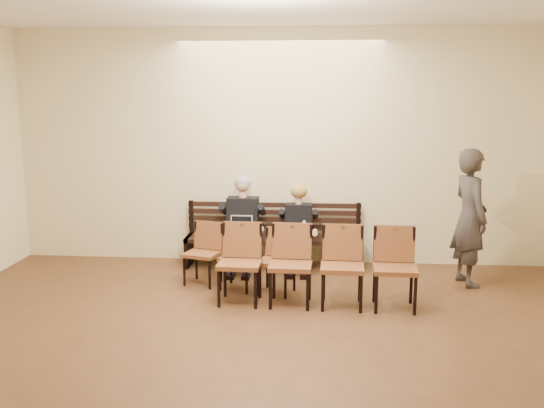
{
  "coord_description": "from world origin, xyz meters",
  "views": [
    {
      "loc": [
        0.62,
        -4.03,
        2.57
      ],
      "look_at": [
        -0.04,
        4.05,
        1.06
      ],
      "focal_mm": 40.0,
      "sensor_mm": 36.0,
      "label": 1
    }
  ],
  "objects": [
    {
      "name": "chair_row_front",
      "position": [
        0.58,
        3.04,
        0.49
      ],
      "size": [
        2.4,
        0.61,
        0.98
      ],
      "primitive_type": "cube",
      "rotation": [
        0.0,
        0.0,
        -0.03
      ],
      "color": "brown",
      "rests_on": "ground"
    },
    {
      "name": "laptop",
      "position": [
        -0.51,
        4.34,
        0.57
      ],
      "size": [
        0.33,
        0.27,
        0.23
      ],
      "primitive_type": "cube",
      "rotation": [
        0.0,
        0.0,
        -0.07
      ],
      "color": "silver",
      "rests_on": "bench"
    },
    {
      "name": "water_bottle",
      "position": [
        0.4,
        4.3,
        0.56
      ],
      "size": [
        0.07,
        0.07,
        0.22
      ],
      "primitive_type": "cylinder",
      "rotation": [
        0.0,
        0.0,
        -0.13
      ],
      "color": "silver",
      "rests_on": "bench"
    },
    {
      "name": "seated_woman",
      "position": [
        0.31,
        4.53,
        0.57
      ],
      "size": [
        0.49,
        0.67,
        1.13
      ],
      "primitive_type": null,
      "color": "black",
      "rests_on": "ground"
    },
    {
      "name": "seated_man",
      "position": [
        -0.51,
        4.53,
        0.68
      ],
      "size": [
        0.56,
        0.78,
        1.36
      ],
      "primitive_type": null,
      "color": "black",
      "rests_on": "ground"
    },
    {
      "name": "bench",
      "position": [
        -0.07,
        4.65,
        0.23
      ],
      "size": [
        2.6,
        0.9,
        0.45
      ],
      "primitive_type": "cube",
      "color": "black",
      "rests_on": "ground"
    },
    {
      "name": "chair_row_back",
      "position": [
        -0.45,
        3.61,
        0.42
      ],
      "size": [
        1.57,
        0.87,
        0.83
      ],
      "primitive_type": "cube",
      "rotation": [
        0.0,
        0.0,
        -0.29
      ],
      "color": "brown",
      "rests_on": "ground"
    },
    {
      "name": "bag",
      "position": [
        1.67,
        4.75,
        0.13
      ],
      "size": [
        0.39,
        0.3,
        0.26
      ],
      "primitive_type": "cube",
      "rotation": [
        0.0,
        0.0,
        0.2
      ],
      "color": "black",
      "rests_on": "ground"
    },
    {
      "name": "room_walls",
      "position": [
        0.0,
        0.79,
        2.54
      ],
      "size": [
        8.02,
        10.01,
        3.51
      ],
      "color": "beige",
      "rests_on": "ground"
    },
    {
      "name": "passerby",
      "position": [
        2.61,
        4.05,
        1.06
      ],
      "size": [
        0.68,
        0.87,
        2.12
      ],
      "primitive_type": "imported",
      "rotation": [
        0.0,
        0.0,
        1.81
      ],
      "color": "#352F2B",
      "rests_on": "ground"
    }
  ]
}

